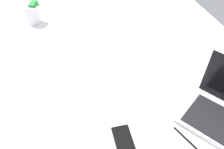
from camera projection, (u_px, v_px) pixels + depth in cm
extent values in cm
cube|color=white|center=(117.00, 64.00, 131.35)|extent=(180.00, 140.00, 18.00)
cylinder|color=silver|center=(32.00, 14.00, 142.28)|extent=(9.00, 9.00, 11.00)
cube|color=#268C33|center=(33.00, 17.00, 143.13)|extent=(6.04, 6.30, 4.96)
cube|color=red|center=(32.00, 11.00, 141.17)|extent=(6.35, 7.20, 6.32)
cube|color=#268C33|center=(34.00, 5.00, 139.24)|extent=(7.03, 6.82, 5.18)
cube|color=black|center=(124.00, 142.00, 86.06)|extent=(14.27, 7.38, 0.80)
cube|color=black|center=(191.00, 143.00, 85.80)|extent=(16.18, 6.38, 0.60)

